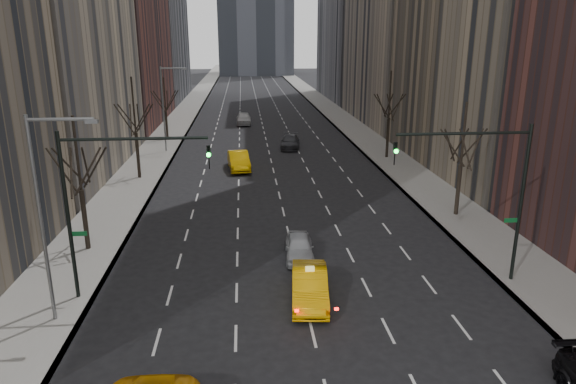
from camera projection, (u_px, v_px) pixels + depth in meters
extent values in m
cube|color=slate|center=(182.00, 118.00, 79.78)|extent=(4.50, 320.00, 0.15)
cube|color=slate|center=(337.00, 116.00, 81.82)|extent=(4.50, 320.00, 0.15)
cylinder|color=black|center=(85.00, 219.00, 29.68)|extent=(0.28, 0.28, 3.57)
cylinder|color=black|center=(77.00, 153.00, 28.55)|extent=(0.16, 0.16, 4.25)
cylinder|color=black|center=(86.00, 165.00, 29.63)|extent=(0.42, 1.80, 2.52)
cylinder|color=black|center=(95.00, 167.00, 29.15)|extent=(1.74, 0.72, 2.52)
cylinder|color=black|center=(88.00, 171.00, 28.33)|extent=(1.46, 1.25, 2.52)
cylinder|color=black|center=(71.00, 173.00, 27.99)|extent=(0.42, 1.80, 2.52)
cylinder|color=black|center=(62.00, 171.00, 28.46)|extent=(1.74, 0.72, 2.52)
cylinder|color=black|center=(70.00, 167.00, 29.28)|extent=(1.46, 1.25, 2.52)
cylinder|color=black|center=(138.00, 155.00, 44.88)|extent=(0.28, 0.28, 3.99)
cylinder|color=black|center=(133.00, 105.00, 43.61)|extent=(0.16, 0.16, 4.75)
cylinder|color=black|center=(138.00, 117.00, 44.76)|extent=(0.42, 1.80, 2.52)
cylinder|color=black|center=(145.00, 118.00, 44.29)|extent=(1.74, 0.72, 2.52)
cylinder|color=black|center=(141.00, 119.00, 43.47)|extent=(1.46, 1.25, 2.52)
cylinder|color=black|center=(131.00, 120.00, 43.12)|extent=(0.42, 1.80, 2.52)
cylinder|color=black|center=(124.00, 119.00, 43.60)|extent=(1.74, 0.72, 2.52)
cylinder|color=black|center=(128.00, 118.00, 44.42)|extent=(1.46, 1.25, 2.52)
cylinder|color=black|center=(167.00, 125.00, 62.13)|extent=(0.28, 0.28, 3.36)
cylinder|color=black|center=(165.00, 94.00, 61.07)|extent=(0.16, 0.16, 4.00)
cylinder|color=black|center=(167.00, 100.00, 62.11)|extent=(0.42, 1.80, 2.52)
cylinder|color=black|center=(172.00, 101.00, 61.64)|extent=(1.74, 0.72, 2.52)
cylinder|color=black|center=(170.00, 102.00, 60.82)|extent=(1.46, 1.25, 2.52)
cylinder|color=black|center=(163.00, 102.00, 60.47)|extent=(0.42, 1.80, 2.52)
cylinder|color=black|center=(158.00, 101.00, 60.94)|extent=(1.74, 0.72, 2.52)
cylinder|color=black|center=(160.00, 101.00, 61.76)|extent=(1.46, 1.25, 2.52)
cylinder|color=black|center=(458.00, 190.00, 35.49)|extent=(0.28, 0.28, 3.57)
cylinder|color=black|center=(464.00, 134.00, 34.36)|extent=(0.16, 0.16, 4.25)
cylinder|color=black|center=(459.00, 144.00, 35.44)|extent=(0.42, 1.80, 2.52)
cylinder|color=black|center=(472.00, 146.00, 34.96)|extent=(1.74, 0.72, 2.52)
cylinder|color=black|center=(475.00, 148.00, 34.14)|extent=(1.46, 1.25, 2.52)
cylinder|color=black|center=(465.00, 150.00, 33.80)|extent=(0.42, 1.80, 2.52)
cylinder|color=black|center=(453.00, 148.00, 34.27)|extent=(1.74, 0.72, 2.52)
cylinder|color=black|center=(450.00, 145.00, 35.09)|extent=(1.46, 1.25, 2.52)
cylinder|color=black|center=(388.00, 138.00, 52.59)|extent=(0.28, 0.28, 3.99)
cylinder|color=black|center=(390.00, 95.00, 51.33)|extent=(0.16, 0.16, 4.75)
cylinder|color=black|center=(389.00, 105.00, 52.48)|extent=(0.42, 1.80, 2.52)
cylinder|color=black|center=(396.00, 106.00, 52.01)|extent=(1.74, 0.72, 2.52)
cylinder|color=black|center=(397.00, 107.00, 51.19)|extent=(1.46, 1.25, 2.52)
cylinder|color=black|center=(390.00, 108.00, 50.84)|extent=(0.42, 1.80, 2.52)
cylinder|color=black|center=(382.00, 107.00, 51.31)|extent=(1.74, 0.72, 2.52)
cylinder|color=black|center=(382.00, 106.00, 52.13)|extent=(1.46, 1.25, 2.52)
cylinder|color=black|center=(68.00, 218.00, 23.42)|extent=(0.18, 0.18, 8.00)
cylinder|color=black|center=(134.00, 139.00, 22.64)|extent=(6.50, 0.14, 0.14)
imported|color=black|center=(209.00, 157.00, 23.18)|extent=(0.18, 0.22, 1.10)
sphere|color=#0CFF33|center=(209.00, 155.00, 22.96)|extent=(0.20, 0.20, 0.20)
cube|color=#0C5926|center=(79.00, 234.00, 23.68)|extent=(0.70, 0.04, 0.22)
cylinder|color=black|center=(521.00, 205.00, 25.21)|extent=(0.18, 0.18, 8.00)
cylinder|color=black|center=(464.00, 133.00, 23.90)|extent=(6.50, 0.14, 0.14)
imported|color=black|center=(395.00, 154.00, 23.89)|extent=(0.18, 0.22, 1.10)
sphere|color=#0CFF33|center=(396.00, 151.00, 23.68)|extent=(0.20, 0.20, 0.20)
cube|color=#0C5926|center=(511.00, 220.00, 25.41)|extent=(0.70, 0.04, 0.22)
cylinder|color=slate|center=(41.00, 223.00, 21.33)|extent=(0.16, 0.16, 9.00)
cylinder|color=slate|center=(60.00, 119.00, 20.19)|extent=(2.60, 0.14, 0.14)
cube|color=slate|center=(92.00, 121.00, 20.32)|extent=(0.50, 0.22, 0.15)
cylinder|color=slate|center=(163.00, 110.00, 54.71)|extent=(0.16, 0.16, 9.00)
cylinder|color=slate|center=(173.00, 68.00, 53.57)|extent=(2.60, 0.14, 0.14)
cube|color=slate|center=(185.00, 69.00, 53.70)|extent=(0.50, 0.22, 0.15)
imported|color=#ECA604|center=(310.00, 286.00, 24.24)|extent=(2.08, 4.85, 1.56)
imported|color=#A2A4A9|center=(299.00, 247.00, 29.03)|extent=(1.79, 3.98, 1.33)
imported|color=#E1A504|center=(239.00, 161.00, 48.51)|extent=(2.34, 5.37, 1.72)
imported|color=#2A2A2F|center=(290.00, 142.00, 57.94)|extent=(2.66, 5.23, 1.45)
imported|color=silver|center=(244.00, 118.00, 73.71)|extent=(2.06, 5.06, 1.72)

